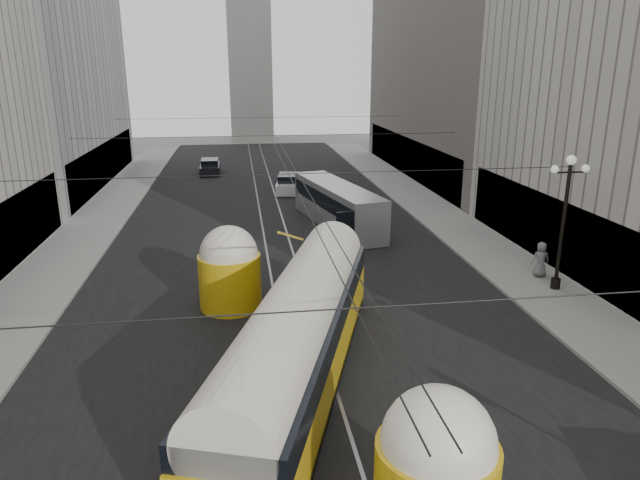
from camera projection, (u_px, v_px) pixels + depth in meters
name	position (u px, v px, depth m)	size (l,w,h in m)	color
road	(273.00, 223.00, 39.33)	(20.00, 85.00, 0.02)	black
sidewalk_left	(103.00, 215.00, 40.99)	(4.00, 72.00, 0.15)	gray
sidewalk_right	(424.00, 204.00, 44.25)	(4.00, 72.00, 0.15)	gray
rail_left	(262.00, 223.00, 39.22)	(0.12, 85.00, 0.04)	gray
rail_right	(283.00, 222.00, 39.43)	(0.12, 85.00, 0.04)	gray
building_left_far	(15.00, 16.00, 47.13)	(12.60, 28.60, 28.60)	#999999
distant_tower	(249.00, 32.00, 79.95)	(6.00, 6.00, 31.36)	#B2AFA8
lamppost_right_mid	(564.00, 215.00, 26.21)	(1.86, 0.44, 6.37)	black
catenary	(273.00, 138.00, 36.67)	(25.00, 72.00, 0.23)	black
streetcar	(299.00, 334.00, 18.75)	(7.37, 16.55, 3.80)	gold
city_bus	(337.00, 204.00, 38.05)	(4.61, 11.36, 2.80)	#B1B3B6
sedan_white_far	(289.00, 184.00, 48.88)	(2.64, 5.03, 1.51)	white
sedan_dark_far	(210.00, 167.00, 57.26)	(1.96, 4.61, 1.45)	black
pedestrian_sidewalk_right	(541.00, 259.00, 28.56)	(0.88, 0.54, 1.79)	slate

